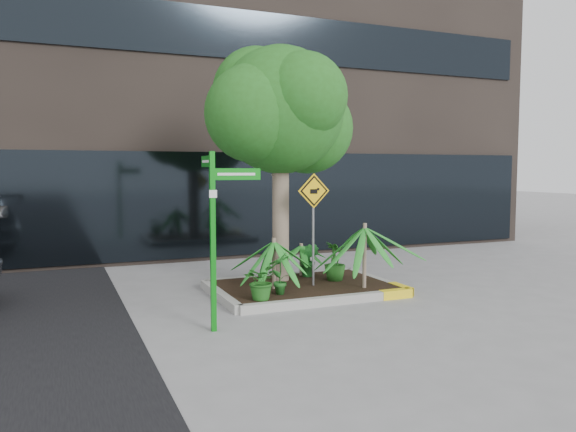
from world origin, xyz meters
name	(u,v)px	position (x,y,z in m)	size (l,w,h in m)	color
ground	(300,296)	(0.00, 0.00, 0.00)	(80.00, 80.00, 0.00)	gray
building	(204,1)	(0.50, 8.50, 7.50)	(18.00, 8.00, 15.00)	#2D2621
planter	(305,287)	(0.23, 0.27, 0.10)	(3.35, 2.36, 0.15)	#9E9E99
tree	(280,110)	(-0.04, 0.84, 3.38)	(3.09, 2.74, 4.63)	gray
palm_front	(365,227)	(1.09, -0.40, 1.24)	(1.31, 1.31, 1.46)	gray
palm_left	(274,241)	(-0.44, 0.16, 1.00)	(1.02, 1.02, 1.14)	gray
palm_back	(301,246)	(0.52, 1.11, 0.75)	(0.73, 0.73, 0.81)	gray
shrub_a	(261,280)	(-0.95, -0.55, 0.47)	(0.58, 0.58, 0.64)	#1D5919
shrub_b	(335,261)	(0.91, 0.40, 0.52)	(0.42, 0.42, 0.74)	#22621D
shrub_c	(280,273)	(-0.51, -0.31, 0.52)	(0.39, 0.39, 0.73)	#1F6520
shrub_d	(309,260)	(0.61, 0.91, 0.49)	(0.37, 0.37, 0.67)	#1E6825
street_sign_post	(215,221)	(-1.95, -1.45, 1.56)	(0.75, 0.74, 2.53)	#0B7C12
cattle_sign	(314,210)	(0.33, 0.14, 1.54)	(0.63, 0.08, 2.05)	slate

